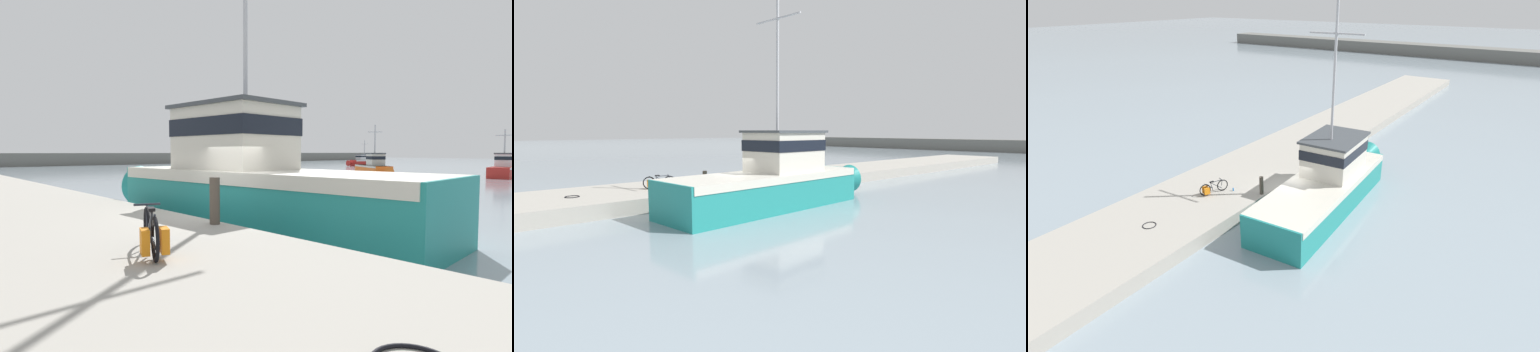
# 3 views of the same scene
# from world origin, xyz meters

# --- Properties ---
(ground_plane) EXTENTS (320.00, 320.00, 0.00)m
(ground_plane) POSITION_xyz_m (0.00, 0.00, 0.00)
(ground_plane) COLOR #84939E
(dock_pier) EXTENTS (6.18, 80.00, 0.72)m
(dock_pier) POSITION_xyz_m (-4.15, 0.00, 0.36)
(dock_pier) COLOR #A39E93
(dock_pier) RESTS_ON ground_plane
(fishing_boat_main) EXTENTS (4.00, 13.04, 11.15)m
(fishing_boat_main) POSITION_xyz_m (1.67, 0.90, 1.45)
(fishing_boat_main) COLOR teal
(fishing_boat_main) RESTS_ON ground_plane
(bicycle_touring) EXTENTS (0.80, 1.66, 0.75)m
(bicycle_touring) POSITION_xyz_m (-3.69, -2.93, 1.07)
(bicycle_touring) COLOR black
(bicycle_touring) RESTS_ON dock_pier
(mooring_post) EXTENTS (0.23, 0.23, 1.05)m
(mooring_post) POSITION_xyz_m (-1.33, -1.34, 1.25)
(mooring_post) COLOR #51473D
(mooring_post) RESTS_ON dock_pier
(hose_coil) EXTENTS (0.67, 0.67, 0.04)m
(hose_coil) POSITION_xyz_m (-3.78, -7.21, 0.74)
(hose_coil) COLOR black
(hose_coil) RESTS_ON dock_pier
(water_bottle_on_curb) EXTENTS (0.07, 0.07, 0.18)m
(water_bottle_on_curb) POSITION_xyz_m (-2.91, -1.98, 0.81)
(water_bottle_on_curb) COLOR blue
(water_bottle_on_curb) RESTS_ON dock_pier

